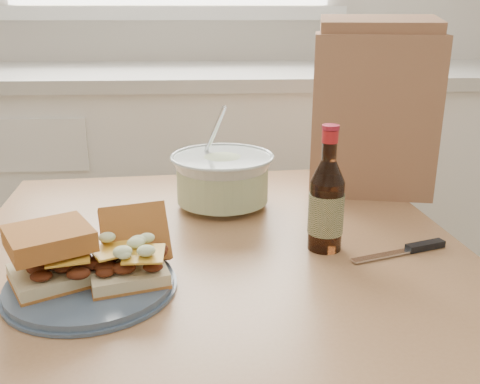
{
  "coord_description": "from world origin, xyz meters",
  "views": [
    {
      "loc": [
        0.14,
        -0.18,
        1.13
      ],
      "look_at": [
        0.19,
        0.75,
        0.81
      ],
      "focal_mm": 40.0,
      "sensor_mm": 36.0,
      "label": 1
    }
  ],
  "objects": [
    {
      "name": "beer_bottle",
      "position": [
        0.34,
        0.67,
        0.81
      ],
      "size": [
        0.06,
        0.06,
        0.22
      ],
      "rotation": [
        0.0,
        0.0,
        0.43
      ],
      "color": "black",
      "rests_on": "dining_table"
    },
    {
      "name": "dining_table",
      "position": [
        0.15,
        0.7,
        0.62
      ],
      "size": [
        0.94,
        0.94,
        0.73
      ],
      "rotation": [
        0.0,
        0.0,
        0.08
      ],
      "color": "#A7774E",
      "rests_on": "ground"
    },
    {
      "name": "knife",
      "position": [
        0.49,
        0.65,
        0.74
      ],
      "size": [
        0.18,
        0.08,
        0.01
      ],
      "rotation": [
        0.0,
        0.0,
        0.32
      ],
      "color": "silver",
      "rests_on": "dining_table"
    },
    {
      "name": "paper_bag",
      "position": [
        0.51,
        1.0,
        0.91
      ],
      "size": [
        0.3,
        0.22,
        0.35
      ],
      "primitive_type": "cube",
      "rotation": [
        0.0,
        0.0,
        -0.19
      ],
      "color": "#A06D4D",
      "rests_on": "dining_table"
    },
    {
      "name": "coleslaw_bowl",
      "position": [
        0.17,
        0.89,
        0.79
      ],
      "size": [
        0.22,
        0.22,
        0.22
      ],
      "color": "silver",
      "rests_on": "dining_table"
    },
    {
      "name": "cabinet_run",
      "position": [
        -0.0,
        1.7,
        0.47
      ],
      "size": [
        2.5,
        0.64,
        0.94
      ],
      "color": "white",
      "rests_on": "ground"
    },
    {
      "name": "sandwich_left",
      "position": [
        -0.09,
        0.54,
        0.79
      ],
      "size": [
        0.15,
        0.15,
        0.08
      ],
      "rotation": [
        0.0,
        0.0,
        0.51
      ],
      "color": "beige",
      "rests_on": "plate"
    },
    {
      "name": "plate",
      "position": [
        -0.04,
        0.54,
        0.74
      ],
      "size": [
        0.25,
        0.25,
        0.02
      ],
      "primitive_type": "cylinder",
      "color": "#455770",
      "rests_on": "dining_table"
    },
    {
      "name": "sandwich_right",
      "position": [
        0.02,
        0.57,
        0.78
      ],
      "size": [
        0.13,
        0.18,
        0.09
      ],
      "rotation": [
        0.0,
        0.0,
        0.29
      ],
      "color": "beige",
      "rests_on": "plate"
    }
  ]
}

